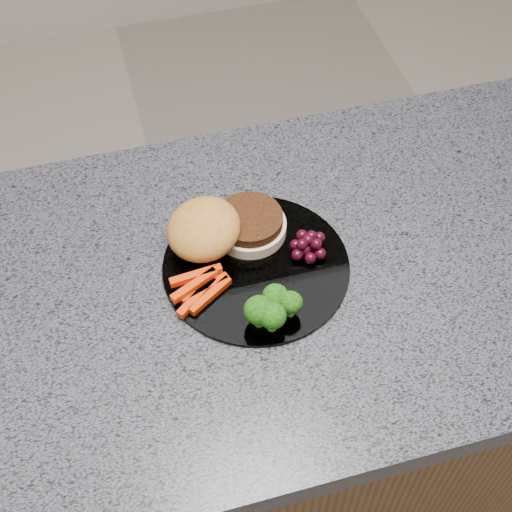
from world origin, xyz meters
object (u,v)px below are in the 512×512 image
Objects in this scene: plate at (256,266)px; burger at (220,229)px; island_cabinet at (236,429)px; grape_bunch at (309,245)px.

plate is 0.07m from burger.
island_cabinet is 0.50m from grape_bunch.
island_cabinet is 21.36× the size of grape_bunch.
island_cabinet is 0.51m from burger.
burger is (0.01, 0.07, 0.50)m from island_cabinet.
burger is at bearing 156.13° from grape_bunch.
grape_bunch is (0.12, 0.02, 0.49)m from island_cabinet.
plate is 1.30× the size of burger.
island_cabinet is at bearing -160.48° from plate.
burger is 3.56× the size of grape_bunch.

